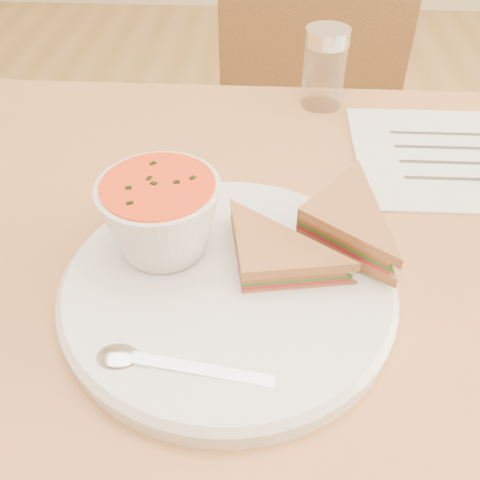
# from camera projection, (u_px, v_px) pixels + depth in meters

# --- Properties ---
(dining_table) EXTENTS (1.00, 0.70, 0.75)m
(dining_table) POSITION_uv_depth(u_px,v_px,m) (292.00, 421.00, 0.81)
(dining_table) COLOR #99552F
(dining_table) RESTS_ON floor
(chair_far) EXTENTS (0.46, 0.46, 0.89)m
(chair_far) POSITION_uv_depth(u_px,v_px,m) (291.00, 187.00, 1.14)
(chair_far) COLOR brown
(chair_far) RESTS_ON floor
(plate) EXTENTS (0.33, 0.33, 0.02)m
(plate) POSITION_uv_depth(u_px,v_px,m) (228.00, 287.00, 0.50)
(plate) COLOR silver
(plate) RESTS_ON dining_table
(soup_bowl) EXTENTS (0.12, 0.12, 0.08)m
(soup_bowl) POSITION_uv_depth(u_px,v_px,m) (162.00, 220.00, 0.50)
(soup_bowl) COLOR silver
(soup_bowl) RESTS_ON plate
(sandwich_half_a) EXTENTS (0.12, 0.12, 0.03)m
(sandwich_half_a) POSITION_uv_depth(u_px,v_px,m) (242.00, 286.00, 0.47)
(sandwich_half_a) COLOR #A9623B
(sandwich_half_a) RESTS_ON plate
(sandwich_half_b) EXTENTS (0.15, 0.15, 0.03)m
(sandwich_half_b) POSITION_uv_depth(u_px,v_px,m) (297.00, 223.00, 0.51)
(sandwich_half_b) COLOR #A9623B
(sandwich_half_b) RESTS_ON plate
(spoon) EXTENTS (0.18, 0.06, 0.01)m
(spoon) POSITION_uv_depth(u_px,v_px,m) (182.00, 367.00, 0.42)
(spoon) COLOR silver
(spoon) RESTS_ON plate
(condiment_shaker) EXTENTS (0.06, 0.06, 0.11)m
(condiment_shaker) POSITION_uv_depth(u_px,v_px,m) (324.00, 68.00, 0.75)
(condiment_shaker) COLOR silver
(condiment_shaker) RESTS_ON dining_table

